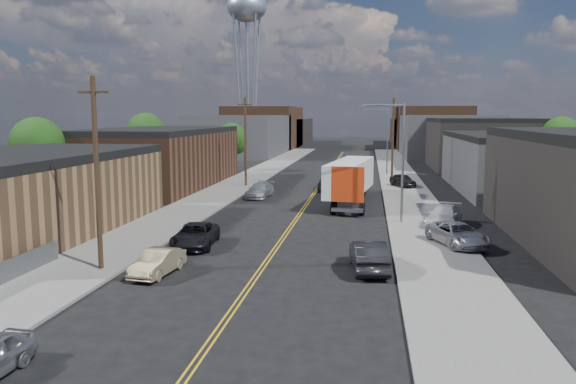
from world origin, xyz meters
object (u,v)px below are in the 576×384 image
(car_ahead_truck, at_px, (330,184))
(car_left_b, at_px, (158,262))
(semi_truck, at_px, (351,178))
(car_right_lot_a, at_px, (458,234))
(car_left_d, at_px, (260,190))
(car_right_oncoming, at_px, (369,256))
(car_right_lot_c, at_px, (403,180))
(car_left_c, at_px, (195,235))
(water_tower, at_px, (247,13))
(car_right_lot_b, at_px, (444,216))

(car_ahead_truck, bearing_deg, car_left_b, -102.71)
(semi_truck, bearing_deg, car_right_lot_a, -59.63)
(car_left_d, height_order, car_right_oncoming, car_right_oncoming)
(car_left_d, xyz_separation_m, car_right_lot_c, (14.35, 9.57, 0.14))
(car_left_c, xyz_separation_m, car_right_lot_a, (15.99, 2.02, 0.12))
(car_left_d, distance_m, car_right_lot_c, 17.25)
(water_tower, height_order, car_right_lot_b, water_tower)
(car_right_lot_b, distance_m, car_right_lot_c, 22.25)
(semi_truck, height_order, car_right_oncoming, semi_truck)
(car_left_c, relative_size, car_ahead_truck, 0.94)
(semi_truck, xyz_separation_m, car_right_oncoming, (1.71, -23.03, -1.49))
(car_right_lot_b, xyz_separation_m, car_right_lot_c, (-1.65, 22.19, 0.00))
(car_left_c, relative_size, car_left_d, 1.03)
(water_tower, relative_size, car_right_lot_a, 7.51)
(car_right_lot_c, bearing_deg, car_ahead_truck, -178.00)
(water_tower, xyz_separation_m, car_ahead_truck, (23.50, -67.05, -29.89))
(car_left_b, distance_m, car_left_c, 6.27)
(car_right_oncoming, relative_size, car_right_lot_b, 0.99)
(car_ahead_truck, bearing_deg, car_right_lot_a, -70.78)
(semi_truck, relative_size, car_left_b, 3.99)
(car_left_b, height_order, car_right_lot_c, car_right_lot_c)
(car_left_c, bearing_deg, water_tower, 94.70)
(car_left_c, distance_m, car_ahead_truck, 27.72)
(car_right_oncoming, height_order, car_right_lot_b, car_right_oncoming)
(car_left_c, xyz_separation_m, car_right_lot_b, (16.00, 8.33, 0.15))
(car_right_lot_c, bearing_deg, car_left_c, -137.68)
(water_tower, bearing_deg, car_right_lot_c, -63.72)
(car_left_b, distance_m, car_right_lot_c, 39.49)
(semi_truck, distance_m, car_right_lot_a, 18.54)
(car_right_oncoming, distance_m, car_ahead_truck, 31.16)
(semi_truck, distance_m, car_right_oncoming, 23.14)
(car_right_lot_b, xyz_separation_m, car_ahead_truck, (-9.50, 18.62, -0.10))
(semi_truck, height_order, car_right_lot_a, semi_truck)
(car_left_d, bearing_deg, car_right_lot_a, -44.19)
(semi_truck, bearing_deg, car_right_oncoming, -77.94)
(car_right_lot_b, bearing_deg, semi_truck, 141.14)
(car_left_d, bearing_deg, car_ahead_truck, 48.29)
(car_left_d, relative_size, car_right_lot_c, 1.18)
(car_right_lot_c, height_order, car_ahead_truck, car_right_lot_c)
(car_left_b, bearing_deg, car_ahead_truck, 85.81)
(car_left_c, distance_m, car_right_lot_a, 16.12)
(car_left_c, bearing_deg, car_right_lot_c, 59.27)
(car_right_oncoming, xyz_separation_m, car_right_lot_a, (5.38, 5.97, 0.03))
(semi_truck, distance_m, car_left_b, 26.93)
(water_tower, xyz_separation_m, car_right_lot_b, (33.00, -85.67, -29.79))
(car_right_lot_b, relative_size, car_right_lot_c, 1.17)
(water_tower, distance_m, car_right_lot_c, 76.81)
(car_right_oncoming, bearing_deg, car_right_lot_a, -138.69)
(semi_truck, bearing_deg, car_ahead_truck, 114.86)
(water_tower, height_order, car_left_d, water_tower)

